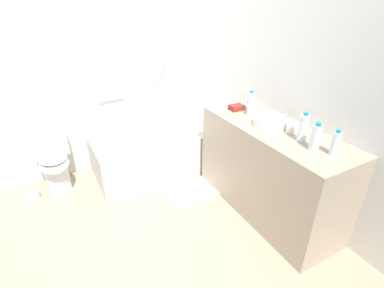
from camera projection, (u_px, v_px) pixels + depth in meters
The scene contains 18 objects.
ground_plane at pixel (150, 223), 2.68m from camera, with size 3.72×3.72×0.00m, color tan.
wall_back_tiled at pixel (99, 67), 3.15m from camera, with size 3.12×0.10×2.39m, color silver.
wall_right_mirror at pixel (281, 78), 2.73m from camera, with size 0.10×2.94×2.39m, color silver.
bathtub at pixel (163, 147), 3.46m from camera, with size 1.62×0.79×1.18m.
toilet at pixel (53, 160), 2.97m from camera, with size 0.36×0.51×0.74m.
vanity_counter at pixel (268, 170), 2.68m from camera, with size 0.56×1.49×0.88m, color tan.
sink_basin at pixel (270, 122), 2.50m from camera, with size 0.30×0.30×0.06m, color white.
sink_faucet at pixel (286, 118), 2.58m from camera, with size 0.10×0.15×0.07m.
water_bottle_0 at pixel (335, 143), 2.01m from camera, with size 0.06×0.06×0.20m.
water_bottle_1 at pixel (316, 138), 2.07m from camera, with size 0.07×0.07×0.22m.
water_bottle_2 at pixel (303, 128), 2.19m from camera, with size 0.07×0.07×0.24m.
water_bottle_3 at pixel (251, 102), 2.77m from camera, with size 0.07×0.07×0.21m.
drinking_glass_0 at pixel (291, 127), 2.36m from camera, with size 0.07×0.07×0.10m, color white.
drinking_glass_1 at pixel (250, 110), 2.71m from camera, with size 0.07×0.07×0.10m, color white.
amenity_basket at pixel (237, 107), 2.84m from camera, with size 0.14×0.10×0.05m, color maroon.
soap_dish at pixel (234, 104), 2.98m from camera, with size 0.09×0.06×0.02m, color white.
bath_mat at pixel (197, 189), 3.14m from camera, with size 0.67×0.39×0.01m, color white.
toilet_paper_roll at pixel (34, 195), 2.96m from camera, with size 0.11×0.11×0.11m, color white.
Camera 1 is at (-0.63, -1.97, 1.90)m, focal length 26.72 mm.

